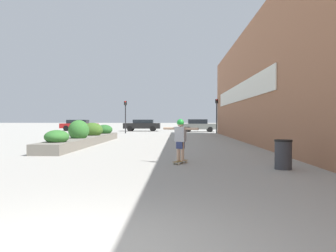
% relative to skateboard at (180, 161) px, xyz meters
% --- Properties ---
extents(building_wall_right, '(0.67, 38.34, 7.42)m').
position_rel_skateboard_xyz_m(building_wall_right, '(4.59, 6.05, 3.64)').
color(building_wall_right, '#9E6647').
rests_on(building_wall_right, ground_plane).
extents(planter_box, '(1.42, 12.83, 1.47)m').
position_rel_skateboard_xyz_m(planter_box, '(-5.59, 8.55, 0.38)').
color(planter_box, slate).
rests_on(planter_box, ground_plane).
extents(skateboard, '(0.56, 0.78, 0.09)m').
position_rel_skateboard_xyz_m(skateboard, '(0.00, 0.00, 0.00)').
color(skateboard, olive).
rests_on(skateboard, ground_plane).
extents(skateboarder, '(1.20, 0.71, 1.42)m').
position_rel_skateboard_xyz_m(skateboarder, '(0.00, 0.00, 0.88)').
color(skateboarder, tan).
rests_on(skateboarder, skateboard).
extents(trash_bin, '(0.52, 0.52, 0.88)m').
position_rel_skateboard_xyz_m(trash_bin, '(3.07, -1.19, 0.37)').
color(trash_bin, '#38383D').
rests_on(trash_bin, ground_plane).
extents(car_leftmost, '(4.71, 2.06, 1.50)m').
position_rel_skateboard_xyz_m(car_leftmost, '(-4.69, 31.42, 0.74)').
color(car_leftmost, black).
rests_on(car_leftmost, ground_plane).
extents(car_center_left, '(4.20, 1.93, 1.54)m').
position_rel_skateboard_xyz_m(car_center_left, '(2.48, 29.16, 0.73)').
color(car_center_left, slate).
rests_on(car_center_left, ground_plane).
extents(car_center_right, '(4.77, 2.04, 1.47)m').
position_rel_skateboard_xyz_m(car_center_right, '(-13.29, 32.30, 0.73)').
color(car_center_right, maroon).
rests_on(car_center_right, ground_plane).
extents(traffic_light_left, '(0.28, 0.30, 3.51)m').
position_rel_skateboard_xyz_m(traffic_light_left, '(-5.75, 24.23, 2.32)').
color(traffic_light_left, black).
rests_on(traffic_light_left, ground_plane).
extents(traffic_light_right, '(0.28, 0.30, 3.73)m').
position_rel_skateboard_xyz_m(traffic_light_right, '(4.15, 24.63, 2.45)').
color(traffic_light_right, black).
rests_on(traffic_light_right, ground_plane).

